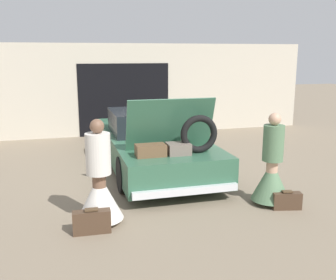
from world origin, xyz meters
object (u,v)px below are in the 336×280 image
(car, at_px, (152,142))
(person_left, at_px, (99,188))
(person_right, at_px, (272,172))
(suitcase_beside_right_person, at_px, (287,201))
(suitcase_beside_left_person, at_px, (92,222))

(car, height_order, person_left, car)
(person_left, bearing_deg, person_right, 96.36)
(car, relative_size, suitcase_beside_right_person, 10.04)
(person_left, xyz_separation_m, suitcase_beside_left_person, (-0.15, -0.32, -0.39))
(suitcase_beside_right_person, bearing_deg, car, 117.87)
(person_right, relative_size, suitcase_beside_right_person, 3.19)
(person_right, xyz_separation_m, suitcase_beside_right_person, (0.14, -0.29, -0.41))
(person_left, height_order, person_right, person_left)
(car, xyz_separation_m, suitcase_beside_right_person, (1.57, -2.97, -0.43))
(person_right, xyz_separation_m, suitcase_beside_left_person, (-3.02, -0.33, -0.38))
(car, height_order, person_right, car)
(suitcase_beside_left_person, relative_size, suitcase_beside_right_person, 1.10)
(car, distance_m, person_left, 3.06)
(person_right, bearing_deg, person_left, 100.56)
(person_right, bearing_deg, suitcase_beside_left_person, 106.49)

